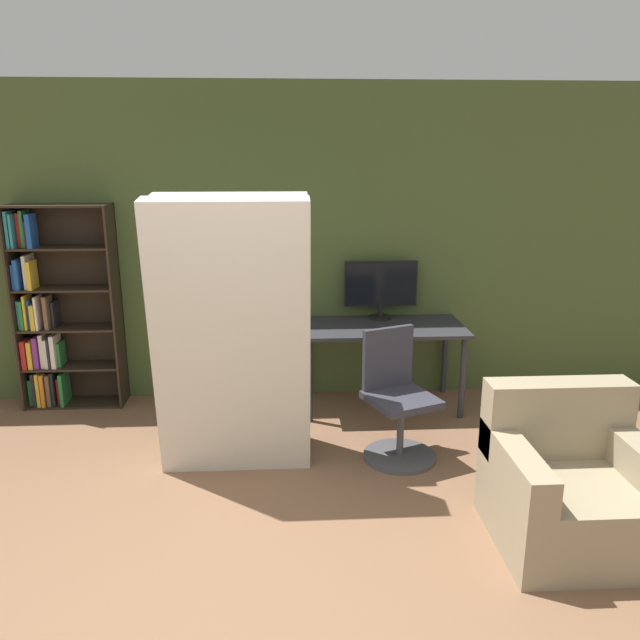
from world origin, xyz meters
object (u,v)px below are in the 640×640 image
Objects in this scene: mattress_near at (232,342)px; mattress_far at (236,328)px; armchair at (570,486)px; bookshelf at (57,315)px; office_chair at (397,407)px; monitor at (381,286)px.

mattress_near is 0.33m from mattress_far.
mattress_near is 2.21× the size of armchair.
bookshelf is 4.16m from armchair.
mattress_far is at bearing 172.87° from office_chair.
armchair is (3.51, -2.17, -0.48)m from bookshelf.
mattress_near is at bearing -170.66° from office_chair.
mattress_far is at bearing 148.57° from armchair.
office_chair is 1.09× the size of armchair.
office_chair is at bearing 127.52° from armchair.
office_chair is at bearing -22.73° from bookshelf.
office_chair is 1.31m from armchair.
mattress_near is (-1.13, -0.19, 0.56)m from office_chair.
mattress_near is (1.58, -1.32, 0.14)m from bookshelf.
mattress_near is at bearing 156.20° from armchair.
office_chair is 2.97m from bookshelf.
mattress_far is 2.34m from armchair.
mattress_near reaches higher than office_chair.
mattress_far is (-1.13, 0.14, 0.56)m from office_chair.
mattress_far reaches higher than bookshelf.
bookshelf reaches higher than monitor.
armchair is at bearing -52.48° from office_chair.
mattress_far is (-1.18, -1.01, -0.07)m from monitor.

